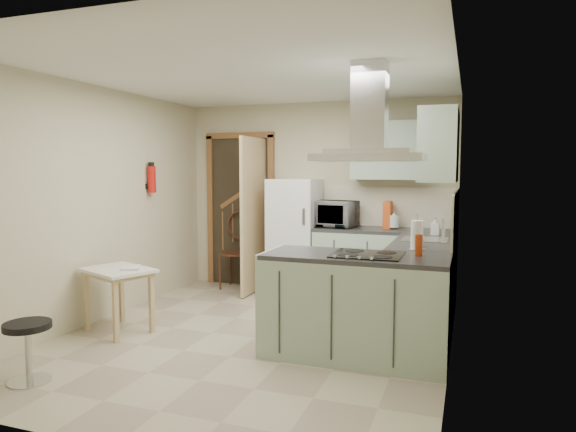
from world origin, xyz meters
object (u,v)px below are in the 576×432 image
at_px(peninsula, 355,306).
at_px(drop_leaf_table, 119,300).
at_px(extractor_hood, 369,158).
at_px(stool, 28,352).
at_px(fridge, 295,237).
at_px(microwave, 332,214).
at_px(bentwood_chair, 237,253).

distance_m(peninsula, drop_leaf_table, 2.39).
xyz_separation_m(extractor_hood, stool, (-2.34, -1.34, -1.49)).
distance_m(fridge, stool, 3.51).
bearing_deg(stool, microwave, 65.81).
height_order(drop_leaf_table, microwave, microwave).
relative_size(peninsula, stool, 3.31).
xyz_separation_m(peninsula, microwave, (-0.74, 2.00, 0.61)).
bearing_deg(microwave, extractor_hood, -58.43).
relative_size(extractor_hood, bentwood_chair, 0.94).
bearing_deg(peninsula, stool, -149.08).
xyz_separation_m(drop_leaf_table, microwave, (1.64, 2.09, 0.74)).
bearing_deg(stool, peninsula, 30.92).
bearing_deg(drop_leaf_table, bentwood_chair, 104.17).
distance_m(extractor_hood, stool, 3.08).
distance_m(fridge, drop_leaf_table, 2.41).
distance_m(peninsula, microwave, 2.22).
distance_m(extractor_hood, drop_leaf_table, 2.85).
xyz_separation_m(fridge, drop_leaf_table, (-1.16, -2.07, -0.43)).
bearing_deg(fridge, bentwood_chair, 176.58).
relative_size(drop_leaf_table, bentwood_chair, 0.71).
relative_size(stool, microwave, 0.79).
relative_size(peninsula, extractor_hood, 1.72).
distance_m(extractor_hood, microwave, 2.27).
bearing_deg(drop_leaf_table, fridge, 82.91).
distance_m(bentwood_chair, stool, 3.39).
height_order(fridge, peninsula, fridge).
bearing_deg(peninsula, fridge, 121.74).
height_order(fridge, stool, fridge).
relative_size(extractor_hood, microwave, 1.52).
xyz_separation_m(extractor_hood, microwave, (-0.84, 2.00, -0.66)).
bearing_deg(extractor_hood, peninsula, 180.00).
height_order(fridge, drop_leaf_table, fridge).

